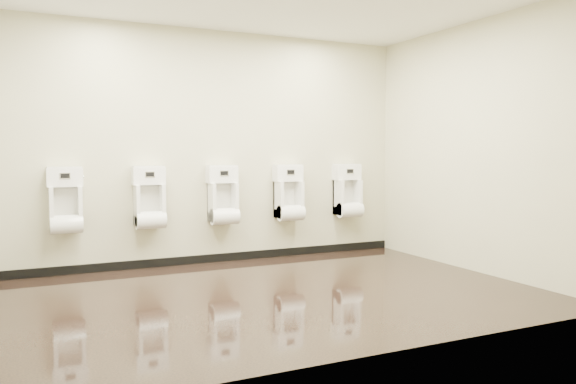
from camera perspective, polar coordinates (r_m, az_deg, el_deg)
name	(u,v)px	position (r m, az deg, el deg)	size (l,w,h in m)	color
ground	(271,294)	(5.38, -1.70, -10.36)	(5.00, 3.50, 0.00)	black
back_wall	(213,147)	(6.85, -7.60, 4.51)	(5.00, 0.02, 2.80)	#C2BE95
front_wall	(379,143)	(3.68, 9.26, 4.96)	(5.00, 0.02, 2.80)	#C2BE95
right_wall	(476,147)	(6.62, 18.58, 4.35)	(0.02, 3.50, 2.80)	#C2BE95
skirting_back	(215,258)	(6.96, -7.47, -6.67)	(5.00, 0.02, 0.10)	black
urinal_0	(66,205)	(6.44, -21.66, -1.26)	(0.37, 0.28, 0.69)	white
urinal_1	(149,202)	(6.56, -13.89, -1.01)	(0.37, 0.28, 0.69)	white
urinal_2	(223,199)	(6.78, -6.61, -0.76)	(0.37, 0.28, 0.69)	white
urinal_3	(289,197)	(7.11, 0.10, -0.51)	(0.37, 0.28, 0.69)	white
urinal_4	(348,195)	(7.53, 6.10, -0.28)	(0.37, 0.28, 0.69)	white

